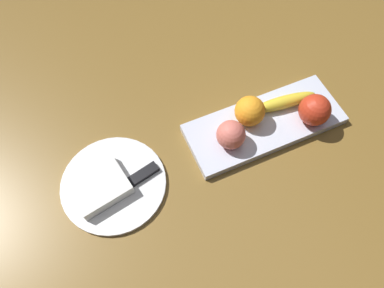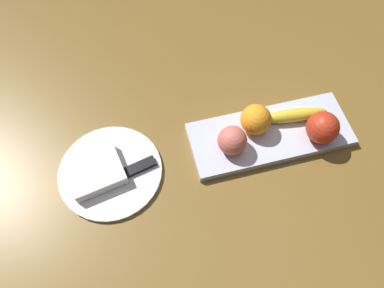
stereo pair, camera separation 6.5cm
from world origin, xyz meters
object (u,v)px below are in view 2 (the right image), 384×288
Objects in this scene: knife at (131,171)px; peach at (232,140)px; dinner_plate at (110,172)px; apple at (323,128)px; folded_napkin at (96,171)px; fruit_tray at (270,135)px; orange_near_apple at (256,120)px; banana at (293,115)px.

peach is at bearing 167.02° from knife.
dinner_plate is at bearing -3.17° from peach.
apple is 0.64× the size of folded_napkin.
peach is 0.32m from folded_napkin.
orange_near_apple is at bearing -33.04° from fruit_tray.
banana is 0.49m from folded_napkin.
orange_near_apple is 0.39m from folded_napkin.
banana is at bearing -54.08° from apple.
peach is (0.21, -0.02, -0.00)m from apple.
apple is 0.46m from knife.
fruit_tray is 2.17× the size of knife.
banana is 2.51× the size of peach.
orange_near_apple is at bearing -150.72° from peach.
banana reaches higher than knife.
knife is (0.31, 0.04, -0.04)m from orange_near_apple.
peach is 0.24m from knife.
orange_near_apple reaches higher than peach.
orange_near_apple is 0.08m from peach.
folded_napkin is 0.66× the size of knife.
orange_near_apple is 0.61× the size of folded_napkin.
banana is 0.95× the size of knife.
peach is (0.17, 0.04, 0.02)m from banana.
knife is (0.45, -0.02, -0.04)m from apple.
fruit_tray is 0.12m from peach.
orange_near_apple is (0.04, -0.02, 0.05)m from fruit_tray.
banana is at bearing -177.22° from folded_napkin.
folded_napkin is at bearing -2.87° from peach.
knife is at bearing 169.19° from folded_napkin.
orange_near_apple is 1.07× the size of peach.
dinner_plate is (0.39, -0.00, -0.01)m from fruit_tray.
apple reaches higher than fruit_tray.
banana is (-0.06, -0.02, 0.03)m from fruit_tray.
apple is at bearing 157.17° from orange_near_apple.
banana reaches higher than dinner_plate.
fruit_tray is 0.06m from orange_near_apple.
fruit_tray is 5.12× the size of apple.
folded_napkin is (0.32, -0.02, -0.03)m from peach.
knife is (0.41, 0.04, -0.02)m from banana.
folded_napkin is (0.53, -0.04, -0.03)m from apple.
fruit_tray is at bearing 180.00° from dinner_plate.
orange_near_apple is at bearing 174.29° from knife.
apple is at bearing 175.79° from dinner_plate.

